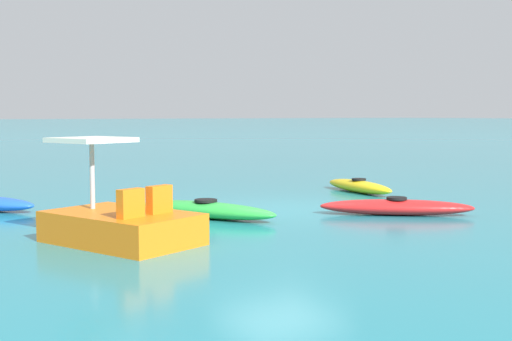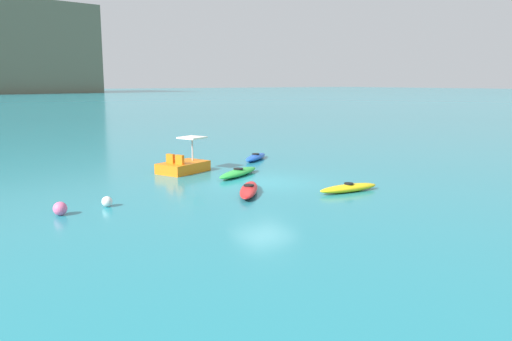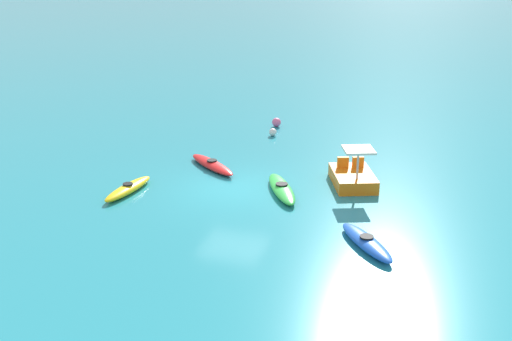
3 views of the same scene
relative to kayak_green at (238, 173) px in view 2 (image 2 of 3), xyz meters
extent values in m
plane|color=teal|center=(0.12, -1.90, -0.16)|extent=(600.00, 600.00, 0.00)
ellipsoid|color=green|center=(0.00, 0.00, 0.00)|extent=(3.17, 2.10, 0.32)
cylinder|color=black|center=(0.00, 0.00, 0.18)|extent=(0.61, 0.61, 0.05)
ellipsoid|color=blue|center=(3.53, 3.62, 0.00)|extent=(2.67, 2.23, 0.32)
cylinder|color=black|center=(3.53, 3.62, 0.18)|extent=(0.59, 0.59, 0.05)
ellipsoid|color=red|center=(-1.78, -3.47, 0.00)|extent=(2.48, 2.84, 0.32)
cylinder|color=black|center=(-1.78, -3.47, 0.18)|extent=(0.59, 0.59, 0.05)
ellipsoid|color=yellow|center=(1.69, -5.49, 0.00)|extent=(2.81, 0.90, 0.32)
cylinder|color=black|center=(1.69, -5.49, 0.18)|extent=(0.41, 0.41, 0.05)
cube|color=orange|center=(-1.64, 2.41, 0.09)|extent=(2.77, 2.24, 0.50)
cube|color=orange|center=(-2.26, 2.50, 0.56)|extent=(0.30, 0.47, 0.44)
cube|color=orange|center=(-2.05, 1.93, 0.56)|extent=(0.30, 0.47, 0.44)
cylinder|color=#B2B2B7|center=(-0.99, 2.65, 0.89)|extent=(0.08, 0.08, 1.10)
cube|color=silver|center=(-0.99, 2.65, 1.48)|extent=(1.41, 1.41, 0.08)
sphere|color=white|center=(-7.08, -2.33, 0.03)|extent=(0.38, 0.38, 0.38)
sphere|color=pink|center=(-8.75, -2.61, 0.07)|extent=(0.46, 0.46, 0.46)
camera|label=1|loc=(-11.76, 6.31, 1.89)|focal=47.24mm
camera|label=2|loc=(-12.93, -19.80, 4.21)|focal=35.98mm
camera|label=3|loc=(20.52, 5.34, 8.37)|focal=42.76mm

